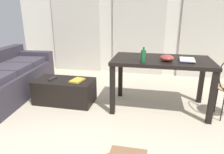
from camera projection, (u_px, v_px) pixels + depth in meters
ground_plane at (123, 117)px, 2.94m from camera, size 9.03×9.03×0.00m
wall_back at (139, 22)px, 4.69m from camera, size 5.98×0.10×2.45m
curtains at (138, 28)px, 4.65m from camera, size 4.25×0.03×2.17m
couch at (6, 79)px, 3.59m from camera, size 1.04×2.10×0.77m
coffee_table at (65, 91)px, 3.36m from camera, size 0.95×0.50×0.39m
craft_table at (161, 66)px, 3.01m from camera, size 1.44×0.79×0.79m
bottle_near at (143, 56)px, 2.75m from camera, size 0.07×0.07×0.21m
bowl at (167, 58)px, 2.84m from camera, size 0.19×0.19×0.09m
book_stack at (187, 60)px, 2.85m from camera, size 0.22×0.30×0.03m
tv_remote_primary at (53, 78)px, 3.33m from camera, size 0.08×0.19×0.02m
magazine at (77, 80)px, 3.24m from camera, size 0.21×0.27×0.03m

